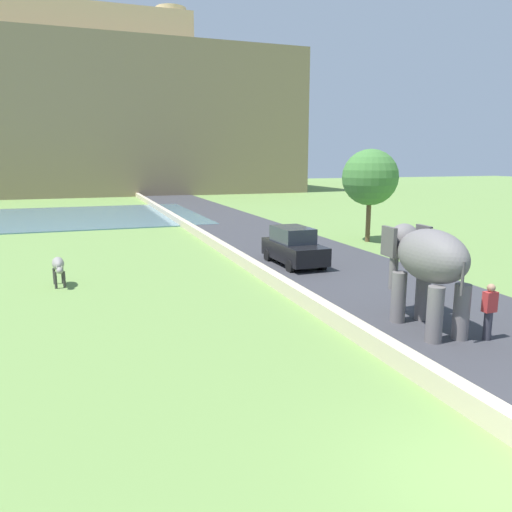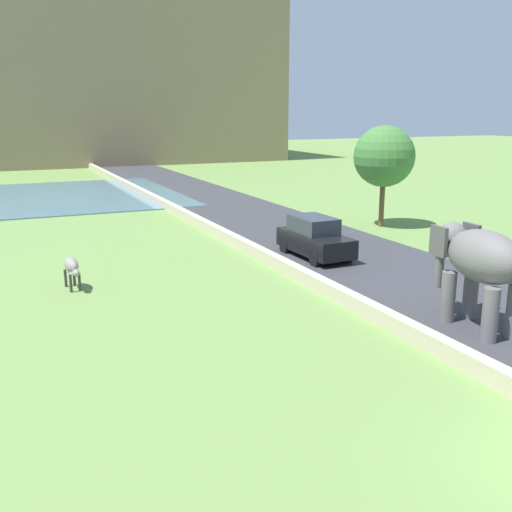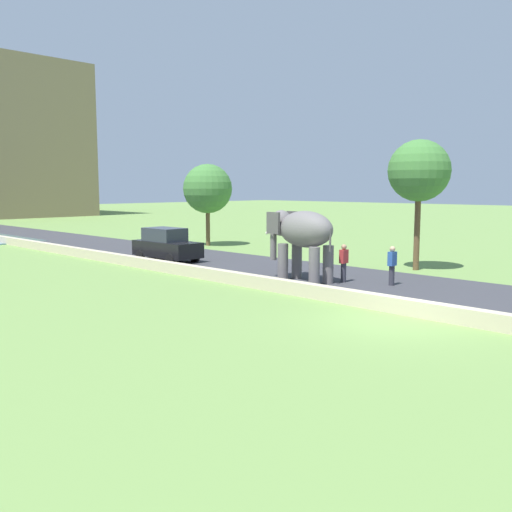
% 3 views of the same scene
% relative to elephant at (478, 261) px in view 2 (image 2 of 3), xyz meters
% --- Properties ---
extents(road_surface, '(7.00, 120.00, 0.06)m').
position_rel_elephant_xyz_m(road_surface, '(1.56, 13.65, -2.01)').
color(road_surface, '#38383D').
rests_on(road_surface, ground).
extents(barrier_wall, '(0.40, 110.00, 0.50)m').
position_rel_elephant_xyz_m(barrier_wall, '(-2.24, 11.65, -1.78)').
color(barrier_wall, beige).
rests_on(barrier_wall, ground).
extents(hill_distant, '(64.00, 28.00, 20.41)m').
position_rel_elephant_xyz_m(hill_distant, '(-9.44, 69.39, 8.17)').
color(hill_distant, '#897556').
rests_on(hill_distant, ground).
extents(elephant, '(1.55, 3.50, 2.99)m').
position_rel_elephant_xyz_m(elephant, '(0.00, 0.00, 0.00)').
color(elephant, slate).
rests_on(elephant, ground).
extents(car_black, '(1.86, 4.03, 1.80)m').
position_rel_elephant_xyz_m(car_black, '(-0.01, 9.29, -1.14)').
color(car_black, black).
rests_on(car_black, ground).
extents(cow_grey, '(0.56, 1.41, 1.15)m').
position_rel_elephant_xyz_m(cow_grey, '(-10.20, 8.87, -1.20)').
color(cow_grey, gray).
rests_on(cow_grey, ground).
extents(tree_mid, '(3.30, 3.30, 5.49)m').
position_rel_elephant_xyz_m(tree_mid, '(6.94, 14.04, 1.79)').
color(tree_mid, brown).
rests_on(tree_mid, ground).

